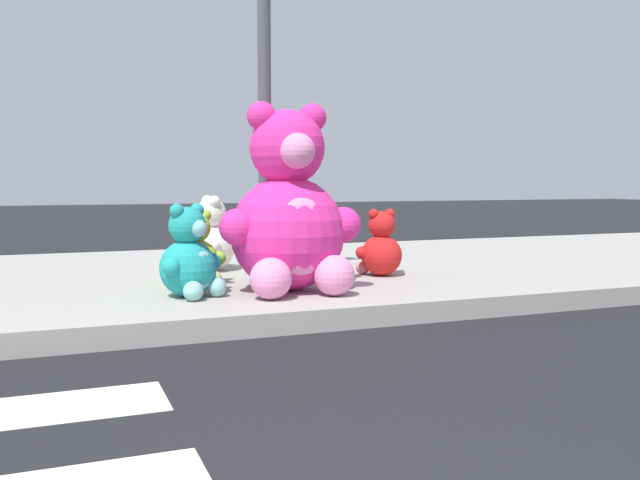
{
  "coord_description": "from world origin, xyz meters",
  "views": [
    {
      "loc": [
        -0.67,
        -1.06,
        0.98
      ],
      "look_at": [
        1.17,
        3.6,
        0.55
      ],
      "focal_mm": 38.38,
      "sensor_mm": 36.0,
      "label": 1
    }
  ],
  "objects": [
    {
      "name": "plush_red",
      "position": [
        2.04,
        4.33,
        0.39
      ],
      "size": [
        0.46,
        0.41,
        0.59
      ],
      "color": "red",
      "rests_on": "sidewalk"
    },
    {
      "name": "sign_pole",
      "position": [
        1.0,
        4.4,
        1.85
      ],
      "size": [
        0.56,
        0.11,
        3.2
      ],
      "color": "#4C4C51",
      "rests_on": "sidewalk"
    },
    {
      "name": "plush_teal",
      "position": [
        0.25,
        3.82,
        0.42
      ],
      "size": [
        0.47,
        0.49,
        0.67
      ],
      "color": "teal",
      "rests_on": "sidewalk"
    },
    {
      "name": "plush_yellow",
      "position": [
        1.59,
        5.1,
        0.42
      ],
      "size": [
        0.48,
        0.48,
        0.67
      ],
      "color": "yellow",
      "rests_on": "sidewalk"
    },
    {
      "name": "sidewalk",
      "position": [
        0.0,
        5.2,
        0.07
      ],
      "size": [
        28.0,
        4.4,
        0.15
      ],
      "primitive_type": "cube",
      "color": "#9E9B93",
      "rests_on": "ground_plane"
    },
    {
      "name": "plush_pink_large",
      "position": [
        1.01,
        3.81,
        0.72
      ],
      "size": [
        1.1,
        0.96,
        1.42
      ],
      "color": "#F22D93",
      "rests_on": "sidewalk"
    },
    {
      "name": "plush_lime",
      "position": [
        0.41,
        4.35,
        0.39
      ],
      "size": [
        0.47,
        0.41,
        0.61
      ],
      "color": "#8CD133",
      "rests_on": "sidewalk"
    },
    {
      "name": "plush_white",
      "position": [
        0.7,
        5.21,
        0.43
      ],
      "size": [
        0.48,
        0.54,
        0.7
      ],
      "color": "white",
      "rests_on": "sidewalk"
    }
  ]
}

